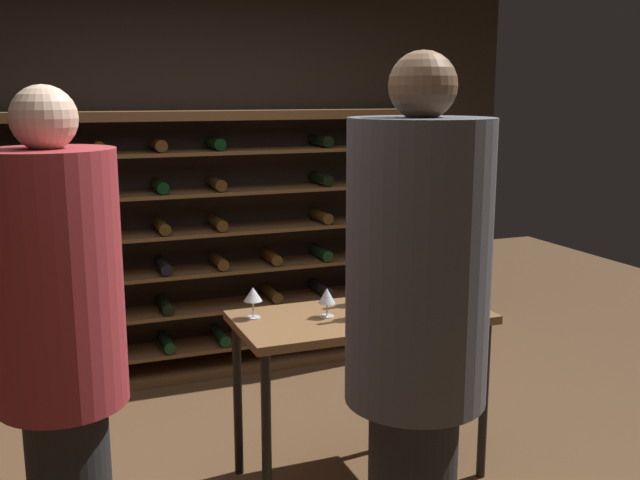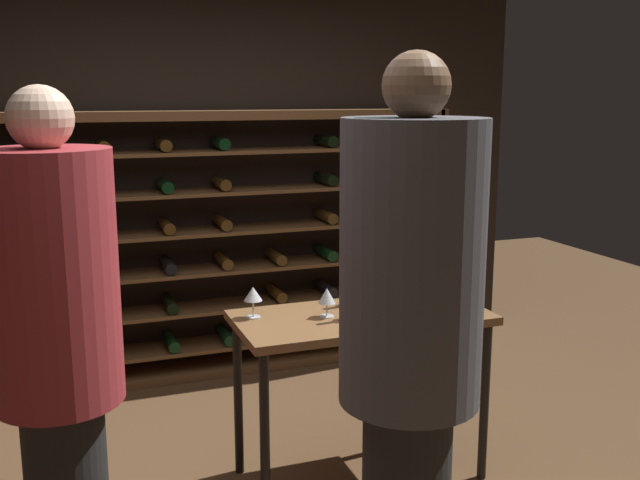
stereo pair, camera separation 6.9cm
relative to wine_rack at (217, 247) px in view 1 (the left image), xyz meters
name	(u,v)px [view 1 (the left image)]	position (x,y,z in m)	size (l,w,h in m)	color
back_wall	(194,172)	(-0.09, 0.21, 0.49)	(4.70, 0.10, 2.72)	black
wine_rack	(217,247)	(0.00, 0.00, 0.00)	(3.21, 0.32, 1.77)	brown
tasting_table	(361,333)	(0.31, -1.64, -0.13)	(1.21, 0.57, 0.84)	brown
person_guest_khaki	(416,330)	(0.03, -2.67, 0.24)	(0.47, 0.47, 2.01)	black
person_guest_blue_shirt	(60,338)	(-1.07, -2.15, 0.18)	(0.45, 0.45, 1.91)	black
wine_bottle_green_slim	(370,280)	(0.43, -1.48, 0.09)	(0.08, 0.08, 0.33)	#4C3314
wine_bottle_red_label	(467,282)	(0.83, -1.74, 0.10)	(0.09, 0.09, 0.34)	black
wine_bottle_gold_foil	(375,288)	(0.36, -1.70, 0.11)	(0.08, 0.08, 0.38)	#4C3314
wine_glass_stemmed_center	(327,297)	(0.14, -1.63, 0.07)	(0.08, 0.08, 0.14)	silver
wine_glass_stemmed_right	(253,295)	(-0.19, -1.52, 0.08)	(0.09, 0.09, 0.15)	silver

